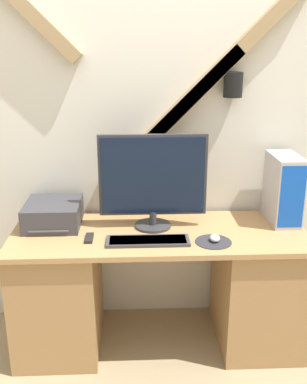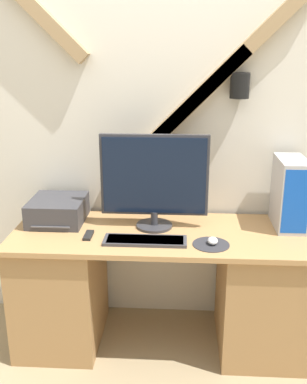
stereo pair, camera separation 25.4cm
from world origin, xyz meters
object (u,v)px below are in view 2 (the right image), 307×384
(monitor, at_px, (154,179))
(computer_tower, at_px, (290,193))
(remote_control, at_px, (88,235))
(keyboard, at_px, (145,240))
(mouse, at_px, (213,241))
(printer, at_px, (58,210))

(monitor, xyz_separation_m, computer_tower, (0.79, 0.06, -0.09))
(remote_control, bearing_deg, computer_tower, 11.10)
(monitor, xyz_separation_m, keyboard, (-0.04, -0.23, -0.29))
(monitor, height_order, keyboard, monitor)
(monitor, distance_m, remote_control, 0.50)
(monitor, relative_size, remote_control, 5.07)
(computer_tower, distance_m, remote_control, 1.20)
(monitor, bearing_deg, computer_tower, 4.16)
(computer_tower, bearing_deg, keyboard, -161.21)
(monitor, distance_m, computer_tower, 0.80)
(keyboard, distance_m, mouse, 0.37)
(mouse, xyz_separation_m, remote_control, (-0.70, 0.06, -0.01))
(monitor, distance_m, mouse, 0.49)
(remote_control, bearing_deg, keyboard, -9.62)
(keyboard, relative_size, computer_tower, 1.11)
(computer_tower, relative_size, printer, 1.18)
(monitor, relative_size, keyboard, 1.37)
(printer, bearing_deg, mouse, -17.00)
(monitor, xyz_separation_m, mouse, (0.33, -0.23, -0.28))
(monitor, bearing_deg, mouse, -35.09)
(keyboard, xyz_separation_m, printer, (-0.56, 0.28, 0.06))
(monitor, xyz_separation_m, remote_control, (-0.37, -0.17, -0.29))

